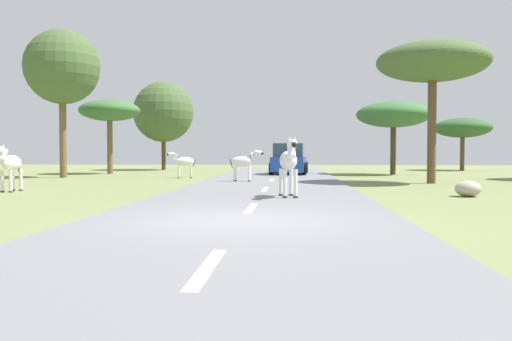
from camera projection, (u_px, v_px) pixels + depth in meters
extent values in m
plane|color=olive|center=(240.00, 223.00, 9.57)|extent=(90.00, 90.00, 0.00)
cube|color=slate|center=(242.00, 221.00, 9.57)|extent=(6.00, 64.00, 0.05)
cube|color=silver|center=(207.00, 268.00, 5.58)|extent=(0.16, 2.00, 0.01)
cube|color=silver|center=(251.00, 208.00, 11.56)|extent=(0.16, 2.00, 0.01)
cube|color=silver|center=(265.00, 189.00, 17.55)|extent=(0.16, 2.00, 0.01)
cube|color=silver|center=(272.00, 180.00, 23.53)|extent=(0.16, 2.00, 0.01)
cube|color=silver|center=(276.00, 174.00, 29.51)|extent=(0.16, 2.00, 0.01)
cube|color=silver|center=(279.00, 171.00, 35.49)|extent=(0.16, 2.00, 0.01)
ellipsoid|color=silver|center=(288.00, 161.00, 14.53)|extent=(0.63, 1.19, 0.54)
cylinder|color=silver|center=(285.00, 184.00, 14.17)|extent=(0.13, 0.13, 0.77)
cylinder|color=#28231E|center=(285.00, 197.00, 14.18)|extent=(0.15, 0.15, 0.05)
cylinder|color=silver|center=(296.00, 184.00, 14.20)|extent=(0.13, 0.13, 0.77)
cylinder|color=#28231E|center=(296.00, 197.00, 14.21)|extent=(0.15, 0.15, 0.05)
cylinder|color=silver|center=(281.00, 182.00, 14.91)|extent=(0.13, 0.13, 0.77)
cylinder|color=#28231E|center=(281.00, 195.00, 14.92)|extent=(0.15, 0.15, 0.05)
cylinder|color=silver|center=(291.00, 182.00, 14.94)|extent=(0.13, 0.13, 0.77)
cylinder|color=#28231E|center=(291.00, 195.00, 14.95)|extent=(0.15, 0.15, 0.05)
cylinder|color=silver|center=(291.00, 151.00, 13.98)|extent=(0.27, 0.43, 0.46)
cube|color=black|center=(291.00, 147.00, 13.98)|extent=(0.10, 0.38, 0.31)
ellipsoid|color=silver|center=(293.00, 144.00, 13.71)|extent=(0.28, 0.52, 0.25)
ellipsoid|color=black|center=(294.00, 145.00, 13.51)|extent=(0.17, 0.19, 0.15)
cone|color=silver|center=(290.00, 139.00, 13.82)|extent=(0.11, 0.11, 0.14)
cone|color=silver|center=(295.00, 139.00, 13.84)|extent=(0.11, 0.11, 0.14)
cylinder|color=black|center=(285.00, 164.00, 15.10)|extent=(0.07, 0.16, 0.46)
ellipsoid|color=silver|center=(242.00, 162.00, 22.44)|extent=(0.97, 0.42, 0.45)
cylinder|color=silver|center=(249.00, 174.00, 22.31)|extent=(0.10, 0.10, 0.65)
cylinder|color=#28231E|center=(249.00, 181.00, 22.32)|extent=(0.11, 0.11, 0.04)
cylinder|color=silver|center=(250.00, 174.00, 22.55)|extent=(0.10, 0.10, 0.65)
cylinder|color=#28231E|center=(250.00, 181.00, 22.56)|extent=(0.11, 0.11, 0.04)
cylinder|color=silver|center=(235.00, 174.00, 22.38)|extent=(0.10, 0.10, 0.65)
cylinder|color=#28231E|center=(235.00, 181.00, 22.39)|extent=(0.11, 0.11, 0.04)
cylinder|color=silver|center=(235.00, 174.00, 22.62)|extent=(0.10, 0.10, 0.65)
cylinder|color=#28231E|center=(235.00, 181.00, 22.63)|extent=(0.11, 0.11, 0.04)
cylinder|color=silver|center=(253.00, 156.00, 22.39)|extent=(0.35, 0.19, 0.38)
cube|color=black|center=(253.00, 154.00, 22.38)|extent=(0.32, 0.05, 0.26)
ellipsoid|color=silver|center=(258.00, 153.00, 22.36)|extent=(0.42, 0.19, 0.21)
ellipsoid|color=black|center=(262.00, 153.00, 22.34)|extent=(0.15, 0.13, 0.12)
cone|color=silver|center=(255.00, 150.00, 22.30)|extent=(0.08, 0.08, 0.12)
cone|color=silver|center=(256.00, 150.00, 22.42)|extent=(0.08, 0.08, 0.12)
cylinder|color=black|center=(231.00, 164.00, 22.50)|extent=(0.14, 0.04, 0.38)
ellipsoid|color=silver|center=(185.00, 161.00, 26.43)|extent=(1.01, 0.61, 0.44)
cylinder|color=silver|center=(179.00, 172.00, 26.50)|extent=(0.12, 0.12, 0.64)
cylinder|color=#28231E|center=(179.00, 177.00, 26.51)|extent=(0.13, 0.13, 0.04)
cylinder|color=silver|center=(179.00, 172.00, 26.26)|extent=(0.12, 0.12, 0.64)
cylinder|color=#28231E|center=(179.00, 178.00, 26.27)|extent=(0.13, 0.13, 0.04)
cylinder|color=silver|center=(191.00, 171.00, 26.62)|extent=(0.12, 0.12, 0.64)
cylinder|color=#28231E|center=(191.00, 177.00, 26.63)|extent=(0.13, 0.13, 0.04)
cylinder|color=silver|center=(191.00, 172.00, 26.39)|extent=(0.12, 0.12, 0.64)
cylinder|color=#28231E|center=(191.00, 178.00, 26.40)|extent=(0.13, 0.13, 0.04)
cylinder|color=silver|center=(176.00, 157.00, 26.33)|extent=(0.37, 0.25, 0.38)
cube|color=black|center=(176.00, 155.00, 26.32)|extent=(0.31, 0.12, 0.26)
ellipsoid|color=silver|center=(171.00, 154.00, 26.28)|extent=(0.44, 0.27, 0.20)
ellipsoid|color=black|center=(168.00, 154.00, 26.25)|extent=(0.17, 0.15, 0.12)
cone|color=silver|center=(173.00, 152.00, 26.35)|extent=(0.09, 0.09, 0.12)
cone|color=silver|center=(173.00, 152.00, 26.24)|extent=(0.09, 0.09, 0.12)
cylinder|color=black|center=(194.00, 163.00, 26.52)|extent=(0.14, 0.07, 0.38)
ellipsoid|color=silver|center=(11.00, 163.00, 17.11)|extent=(0.48, 1.08, 0.50)
cylinder|color=silver|center=(2.00, 181.00, 16.78)|extent=(0.11, 0.11, 0.73)
cylinder|color=#28231E|center=(2.00, 192.00, 16.79)|extent=(0.13, 0.13, 0.05)
cylinder|color=silver|center=(11.00, 181.00, 16.78)|extent=(0.11, 0.11, 0.73)
cylinder|color=#28231E|center=(11.00, 192.00, 16.79)|extent=(0.13, 0.13, 0.05)
cylinder|color=silver|center=(13.00, 180.00, 17.48)|extent=(0.11, 0.11, 0.73)
cylinder|color=#28231E|center=(13.00, 190.00, 17.49)|extent=(0.13, 0.13, 0.05)
cylinder|color=silver|center=(21.00, 180.00, 17.47)|extent=(0.11, 0.11, 0.73)
cylinder|color=#28231E|center=(21.00, 190.00, 17.48)|extent=(0.13, 0.13, 0.05)
cylinder|color=silver|center=(3.00, 155.00, 16.59)|extent=(0.21, 0.39, 0.43)
cube|color=black|center=(3.00, 152.00, 16.59)|extent=(0.06, 0.35, 0.30)
cone|color=silver|center=(3.00, 146.00, 16.44)|extent=(0.09, 0.09, 0.14)
cylinder|color=black|center=(19.00, 165.00, 17.64)|extent=(0.05, 0.15, 0.43)
cube|color=#1E479E|center=(289.00, 164.00, 30.11)|extent=(2.06, 4.30, 0.80)
cube|color=#334751|center=(289.00, 150.00, 29.89)|extent=(1.77, 2.30, 0.76)
cube|color=black|center=(292.00, 168.00, 32.26)|extent=(1.72, 0.27, 0.24)
cylinder|color=black|center=(306.00, 167.00, 31.34)|extent=(0.26, 0.69, 0.68)
cylinder|color=black|center=(276.00, 167.00, 31.58)|extent=(0.26, 0.69, 0.68)
cylinder|color=black|center=(304.00, 169.00, 28.67)|extent=(0.26, 0.69, 0.68)
cylinder|color=black|center=(271.00, 169.00, 28.90)|extent=(0.26, 0.69, 0.68)
cylinder|color=#4C3823|center=(164.00, 153.00, 38.52)|extent=(0.31, 0.31, 2.48)
sphere|color=#425B2D|center=(163.00, 112.00, 38.42)|extent=(4.40, 4.40, 4.40)
cylinder|color=brown|center=(63.00, 137.00, 26.69)|extent=(0.35, 0.35, 4.10)
sphere|color=#425B2D|center=(62.00, 67.00, 26.57)|extent=(3.75, 3.75, 3.75)
cylinder|color=brown|center=(462.00, 154.00, 37.59)|extent=(0.30, 0.30, 2.35)
ellipsoid|color=#2D5628|center=(463.00, 128.00, 37.52)|extent=(4.01, 4.01, 1.40)
cylinder|color=brown|center=(432.00, 133.00, 21.70)|extent=(0.35, 0.35, 4.21)
ellipsoid|color=#425B2D|center=(433.00, 62.00, 21.60)|extent=(4.56, 4.56, 1.60)
cylinder|color=brown|center=(110.00, 147.00, 31.53)|extent=(0.32, 0.32, 3.17)
ellipsoid|color=#386633|center=(110.00, 110.00, 31.46)|extent=(3.60, 3.60, 1.26)
cylinder|color=#4C3823|center=(393.00, 151.00, 30.23)|extent=(0.31, 0.31, 2.72)
ellipsoid|color=#386633|center=(393.00, 115.00, 30.16)|extent=(4.23, 4.23, 1.48)
ellipsoid|color=#A89E8C|center=(468.00, 189.00, 15.20)|extent=(0.72, 0.76, 0.46)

